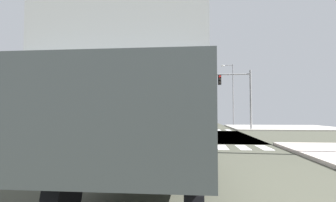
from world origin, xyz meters
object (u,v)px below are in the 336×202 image
Objects in this scene: bank_building at (38,111)px; box_truck_farside_1 at (152,72)px; suv_nearside_1 at (147,117)px; street_lamp at (232,89)px; sedan_queued_1 at (172,117)px; traffic_signal_mast at (223,86)px.

bank_building is 1.79× the size of box_truck_farside_1.
bank_building is 24.87m from suv_nearside_1.
bank_building is (-26.07, -4.83, -3.17)m from street_lamp.
sedan_queued_1 is (-4.00, 50.89, -1.45)m from box_truck_farside_1.
traffic_signal_mast is 12.70m from suv_nearside_1.
bank_building is 34.85m from box_truck_farside_1.
suv_nearside_1 is (-5.92, -10.80, -3.10)m from traffic_signal_mast.
box_truck_farside_1 is 1.67× the size of sedan_queued_1.
suv_nearside_1 is at bearing -118.71° from traffic_signal_mast.
traffic_signal_mast is 30.08m from sedan_queued_1.
bank_building is at bearing 54.45° from sedan_queued_1.
bank_building reaches higher than suv_nearside_1.
box_truck_farside_1 is (-6.11, -33.39, -2.59)m from street_lamp.
traffic_signal_mast is at bearing 80.26° from box_truck_farside_1.
street_lamp is 2.03× the size of sedan_queued_1.
box_truck_farside_1 reaches higher than sedan_queued_1.
street_lamp is 20.61m from sedan_queued_1.
bank_building is at bearing 164.60° from traffic_signal_mast.
street_lamp reaches higher than sedan_queued_1.
box_truck_farside_1 is at bearing 94.49° from sedan_queued_1.
street_lamp reaches higher than traffic_signal_mast.
bank_building is at bearing 45.79° from suv_nearside_1.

